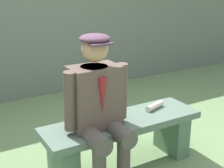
% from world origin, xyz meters
% --- Properties ---
extents(ground_plane, '(30.00, 30.00, 0.00)m').
position_xyz_m(ground_plane, '(0.00, 0.00, 0.00)').
color(ground_plane, '#628050').
extents(bench, '(1.46, 0.44, 0.48)m').
position_xyz_m(bench, '(0.00, 0.00, 0.32)').
color(bench, '#516758').
rests_on(bench, ground).
extents(seated_man, '(0.57, 0.59, 1.27)m').
position_xyz_m(seated_man, '(0.28, 0.07, 0.70)').
color(seated_man, brown).
rests_on(seated_man, ground).
extents(rolled_magazine, '(0.23, 0.12, 0.06)m').
position_xyz_m(rolled_magazine, '(-0.39, -0.05, 0.51)').
color(rolled_magazine, beige).
rests_on(rolled_magazine, bench).
extents(stadium_wall, '(12.00, 0.24, 2.05)m').
position_xyz_m(stadium_wall, '(0.00, -2.33, 1.03)').
color(stadium_wall, '#5C665A').
rests_on(stadium_wall, ground).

